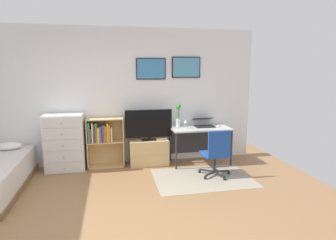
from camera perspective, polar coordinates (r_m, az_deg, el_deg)
The scene contains 13 objects.
ground_plane at distance 3.76m, azimuth -12.53°, elevation -20.16°, with size 7.20×7.20×0.00m, color #936B44.
wall_back_with_posters at distance 5.71m, azimuth -12.48°, elevation 4.59°, with size 6.12×0.09×2.70m.
area_rug at distance 5.12m, azimuth 7.02°, elevation -11.51°, with size 1.70×1.20×0.01m, color #9E937F.
dresser at distance 5.64m, azimuth -20.13°, elevation -4.32°, with size 0.71×0.46×1.07m.
bookshelf at distance 5.63m, azimuth -13.05°, elevation -3.56°, with size 0.70×0.30×0.96m.
tv_stand at distance 5.71m, azimuth -3.88°, elevation -6.50°, with size 0.76×0.41×0.51m.
television at distance 5.55m, azimuth -3.92°, elevation -1.00°, with size 0.92×0.16×0.61m.
desk at distance 5.81m, azimuth 6.26°, elevation -2.63°, with size 1.18×0.62×0.74m.
office_chair at distance 5.05m, azimuth 9.82°, elevation -6.41°, with size 0.56×0.58×0.86m.
laptop at distance 5.85m, azimuth 7.21°, elevation -0.55°, with size 0.41×0.44×0.17m.
computer_mouse at distance 5.83m, azimuth 10.11°, elevation -1.20°, with size 0.06×0.10×0.03m, color silver.
bamboo_vase at distance 5.73m, azimuth 2.09°, elevation 0.87°, with size 0.10×0.09×0.46m.
wine_glass at distance 5.57m, azimuth 3.59°, elevation -0.34°, with size 0.07×0.07×0.18m.
Camera 1 is at (0.12, -3.26, 1.88)m, focal length 30.18 mm.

